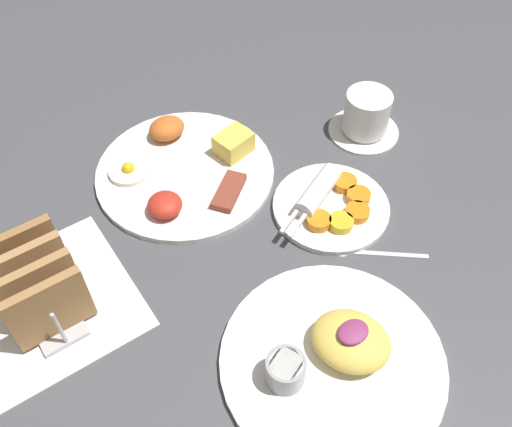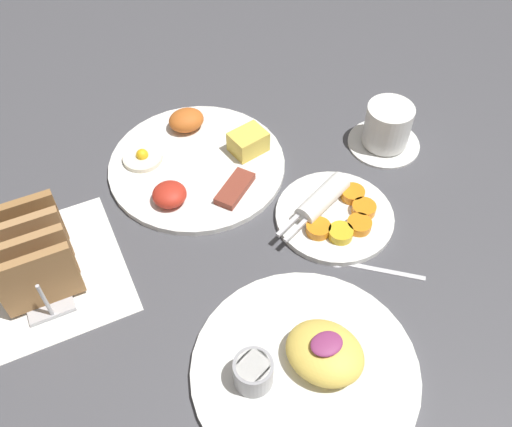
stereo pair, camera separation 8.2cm
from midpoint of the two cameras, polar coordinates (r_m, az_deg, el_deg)
name	(u,v)px [view 2 (the right image)]	position (r m, az deg, el deg)	size (l,w,h in m)	color
ground_plane	(225,260)	(0.81, -0.20, -4.84)	(3.00, 3.00, 0.00)	#47474C
napkin_flat	(43,276)	(0.83, -17.93, -6.19)	(0.22, 0.22, 0.00)	white
plate_breakfast	(197,161)	(0.92, -3.36, 5.10)	(0.28, 0.28, 0.05)	white
plate_condiments	(333,212)	(0.86, 10.48, -0.04)	(0.19, 0.18, 0.04)	white
plate_foreground	(306,365)	(0.72, 8.41, -15.03)	(0.28, 0.28, 0.06)	white
toast_rack	(32,255)	(0.79, -18.79, -4.16)	(0.10, 0.15, 0.10)	#B7B7BC
coffee_cup	(387,128)	(0.97, 15.37, 8.11)	(0.12, 0.12, 0.08)	white
teaspoon	(363,266)	(0.82, 13.46, -5.28)	(0.11, 0.09, 0.01)	silver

